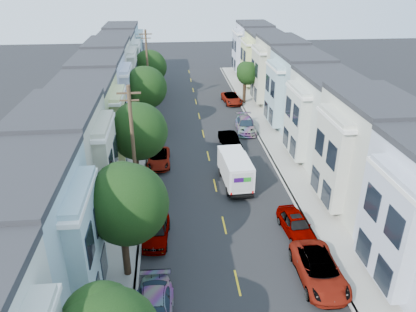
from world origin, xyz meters
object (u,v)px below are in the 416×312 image
tree_c (138,132)px  tree_d (145,88)px  utility_pole_far (148,70)px  parked_left_d (159,158)px  tree_far_r (247,74)px  fedex_truck (235,169)px  utility_pole_near (134,154)px  parked_right_a (319,270)px  tree_e (149,67)px  tree_b (126,204)px  parked_right_d (232,98)px  parked_left_c (156,231)px  parked_right_c (245,125)px  parked_right_b (296,224)px  lead_sedan (230,141)px

tree_c → tree_d: tree_c is taller
utility_pole_far → parked_left_d: bearing=-85.4°
tree_far_r → fedex_truck: bearing=-102.8°
utility_pole_near → parked_right_a: (11.20, -8.21, -4.40)m
tree_e → utility_pole_far: utility_pole_far is taller
tree_b → utility_pole_near: 6.65m
tree_d → utility_pole_near: utility_pole_near is taller
parked_left_d → parked_right_a: (9.80, -16.81, 0.11)m
parked_right_d → tree_e: bearing=158.5°
tree_b → tree_far_r: (13.20, 33.42, -0.94)m
utility_pole_far → parked_left_c: (1.40, -29.20, -4.43)m
utility_pole_far → parked_right_c: (11.20, -9.62, -4.40)m
fedex_truck → parked_left_d: size_ratio=1.21×
tree_d → tree_far_r: tree_d is taller
utility_pole_far → parked_right_a: 36.27m
utility_pole_far → fedex_truck: 23.64m
parked_right_b → parked_right_c: parked_right_c is taller
lead_sedan → utility_pole_near: bearing=-133.6°
tree_c → tree_d: bearing=90.0°
tree_c → parked_right_a: size_ratio=1.40×
utility_pole_near → tree_e: bearing=90.0°
parked_right_b → tree_c: bearing=140.8°
tree_far_r → utility_pole_far: 13.26m
tree_d → fedex_truck: bearing=-58.8°
tree_far_r → lead_sedan: (-4.42, -14.68, -3.41)m
lead_sedan → parked_left_c: parked_left_c is taller
utility_pole_near → parked_left_c: (1.40, -3.20, -4.43)m
tree_c → parked_left_c: (1.40, -7.46, -4.44)m
utility_pole_near → tree_c: bearing=90.0°
tree_d → parked_right_b: 23.99m
lead_sedan → utility_pole_far: bearing=114.6°
tree_e → fedex_truck: size_ratio=1.23×
lead_sedan → parked_right_b: bearing=-88.7°
utility_pole_near → utility_pole_far: bearing=90.0°
tree_d → fedex_truck: (8.04, -13.25, -3.64)m
tree_c → parked_right_b: tree_c is taller
fedex_truck → parked_right_d: 23.17m
parked_left_c → parked_right_a: bearing=-22.5°
tree_b → parked_right_b: tree_b is taller
parked_right_b → parked_right_c: size_ratio=0.91×
tree_c → parked_left_c: 8.79m
lead_sedan → parked_left_d: (-7.37, -3.48, -0.07)m
parked_left_d → parked_right_c: parked_right_c is taller
utility_pole_near → parked_left_c: size_ratio=2.25×
fedex_truck → lead_sedan: size_ratio=1.30×
lead_sedan → parked_right_b: size_ratio=0.95×
tree_b → parked_right_a: bearing=-7.9°
tree_c → tree_e: size_ratio=1.10×
tree_e → parked_right_b: 35.83m
tree_b → tree_d: (-0.00, 23.98, 0.07)m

